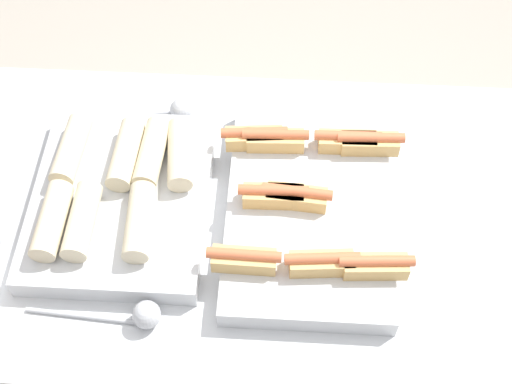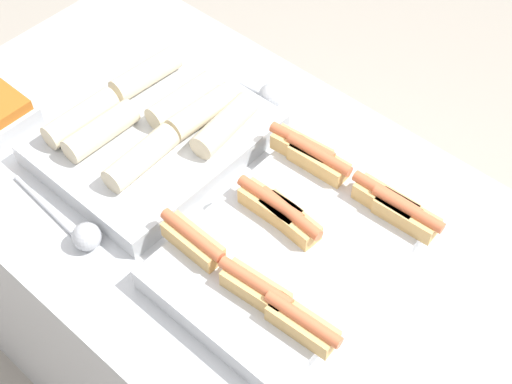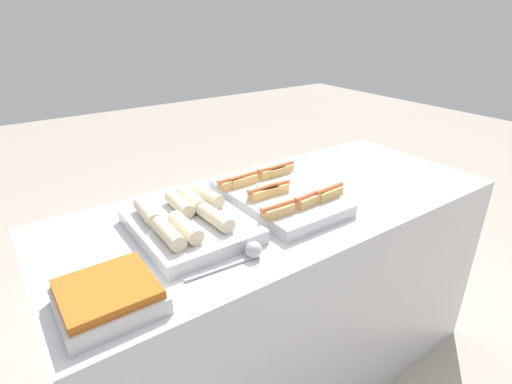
# 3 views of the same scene
# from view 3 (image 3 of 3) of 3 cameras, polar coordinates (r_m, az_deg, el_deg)

# --- Properties ---
(ground_plane) EXTENTS (12.00, 12.00, 0.00)m
(ground_plane) POSITION_cam_3_polar(r_m,az_deg,el_deg) (2.19, 2.95, -23.39)
(ground_plane) COLOR #ADA393
(counter) EXTENTS (1.87, 0.79, 0.91)m
(counter) POSITION_cam_3_polar(r_m,az_deg,el_deg) (1.88, 3.25, -14.05)
(counter) COLOR silver
(counter) RESTS_ON ground_plane
(tray_hotdogs) EXTENTS (0.40, 0.53, 0.10)m
(tray_hotdogs) POSITION_cam_3_polar(r_m,az_deg,el_deg) (1.61, 3.09, -0.47)
(tray_hotdogs) COLOR silver
(tray_hotdogs) RESTS_ON counter
(tray_wraps) EXTENTS (0.36, 0.45, 0.10)m
(tray_wraps) POSITION_cam_3_polar(r_m,az_deg,el_deg) (1.42, -9.60, -4.22)
(tray_wraps) COLOR silver
(tray_wraps) RESTS_ON counter
(tray_side_front) EXTENTS (0.25, 0.24, 0.07)m
(tray_side_front) POSITION_cam_3_polar(r_m,az_deg,el_deg) (1.14, -20.32, -13.90)
(tray_side_front) COLOR silver
(tray_side_front) RESTS_ON counter
(serving_spoon_near) EXTENTS (0.27, 0.06, 0.06)m
(serving_spoon_near) POSITION_cam_3_polar(r_m,az_deg,el_deg) (1.27, -0.92, -8.57)
(serving_spoon_near) COLOR #B2B5BA
(serving_spoon_near) RESTS_ON counter
(serving_spoon_far) EXTENTS (0.28, 0.06, 0.06)m
(serving_spoon_far) POSITION_cam_3_polar(r_m,az_deg,el_deg) (1.67, -10.90, -0.38)
(serving_spoon_far) COLOR #B2B5BA
(serving_spoon_far) RESTS_ON counter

